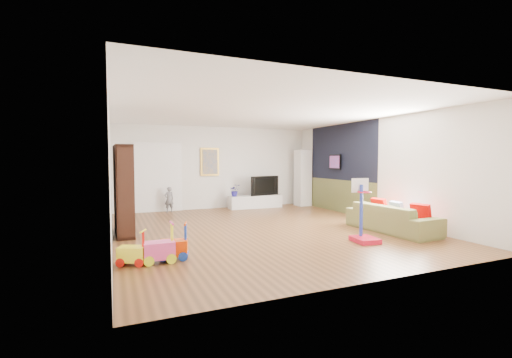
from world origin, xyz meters
name	(u,v)px	position (x,y,z in m)	size (l,w,h in m)	color
floor	(263,229)	(0.00, 0.00, 0.00)	(6.50, 7.50, 0.00)	brown
ceiling	(263,113)	(0.00, 0.00, 2.70)	(6.50, 7.50, 0.00)	white
wall_back	(217,168)	(0.00, 3.75, 1.35)	(6.50, 0.00, 2.70)	silver
wall_front	(379,180)	(0.00, -3.75, 1.35)	(6.50, 0.00, 2.70)	silver
wall_left	(111,173)	(-3.25, 0.00, 1.35)	(0.00, 7.50, 2.70)	silver
wall_right	(373,170)	(3.25, 0.00, 1.35)	(0.00, 7.50, 2.70)	silver
navy_accent	(341,152)	(3.23, 1.40, 1.85)	(0.01, 3.20, 1.70)	black
olive_wainscot	(340,196)	(3.23, 1.40, 0.50)	(0.01, 3.20, 1.00)	brown
doorway	(158,178)	(-1.90, 3.71, 1.05)	(1.45, 0.06, 2.10)	white
painting_back	(210,162)	(-0.25, 3.71, 1.55)	(0.62, 0.06, 0.92)	gold
artwork_right	(335,162)	(3.17, 1.60, 1.55)	(0.04, 0.56, 0.46)	#7F3F8C
media_console	(255,202)	(1.19, 3.29, 0.21)	(1.80, 0.45, 0.42)	silver
tall_cabinet	(303,178)	(2.96, 3.18, 0.98)	(0.46, 0.46, 1.96)	silver
bookshelf	(123,190)	(-3.01, 0.66, 0.96)	(0.35, 1.32, 1.93)	black
sofa	(391,218)	(2.56, -1.39, 0.31)	(2.11, 0.83, 0.62)	olive
basketball_hoop	(365,210)	(1.33, -1.96, 0.63)	(0.43, 0.52, 1.26)	#B90F29
ride_on_yellow	(132,248)	(-2.96, -1.73, 0.27)	(0.40, 0.25, 0.54)	yellow
ride_on_orange	(174,241)	(-2.33, -1.68, 0.30)	(0.45, 0.28, 0.59)	#DC3C03
ride_on_pink	(159,243)	(-2.57, -1.78, 0.31)	(0.47, 0.29, 0.63)	#FF4A9F
child	(169,199)	(-1.62, 3.46, 0.39)	(0.29, 0.19, 0.79)	slate
tv	(263,185)	(1.48, 3.31, 0.75)	(1.13, 0.15, 0.65)	black
vase_plant	(235,190)	(0.47, 3.29, 0.62)	(0.35, 0.31, 0.39)	navy
pillow_left	(421,213)	(2.79, -1.98, 0.49)	(0.11, 0.40, 0.40)	#AE0300
pillow_center	(397,209)	(2.75, -1.35, 0.49)	(0.09, 0.36, 0.36)	silver
pillow_right	(379,206)	(2.74, -0.80, 0.49)	(0.10, 0.39, 0.39)	#B10700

